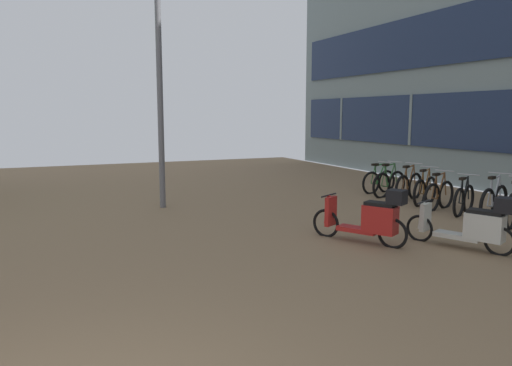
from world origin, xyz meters
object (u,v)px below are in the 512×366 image
bicycle_rack_06 (439,195)px  bicycle_rack_10 (379,181)px  lamp_post (159,67)px  bicycle_rack_08 (409,187)px  scooter_near (370,218)px  bicycle_rack_07 (425,191)px  bicycle_rack_09 (389,184)px  bicycle_rack_05 (464,200)px  bicycle_rack_04 (494,203)px  scooter_mid (474,225)px

bicycle_rack_06 → bicycle_rack_10: (0.28, 2.62, -0.01)m
bicycle_rack_06 → lamp_post: 7.27m
bicycle_rack_06 → bicycle_rack_08: bicycle_rack_08 is taller
scooter_near → bicycle_rack_07: bearing=35.3°
bicycle_rack_07 → bicycle_rack_09: bicycle_rack_09 is taller
scooter_near → bicycle_rack_05: bearing=19.4°
bicycle_rack_08 → scooter_near: scooter_near is taller
scooter_near → bicycle_rack_06: bearing=28.9°
bicycle_rack_05 → bicycle_rack_10: 3.28m
bicycle_rack_05 → lamp_post: 7.64m
bicycle_rack_10 → lamp_post: size_ratio=0.21×
bicycle_rack_04 → bicycle_rack_05: 0.68m
scooter_near → bicycle_rack_10: bearing=50.6°
bicycle_rack_08 → lamp_post: (-6.17, 1.63, 2.98)m
bicycle_rack_08 → scooter_near: 4.86m
bicycle_rack_09 → bicycle_rack_10: bearing=76.2°
bicycle_rack_06 → bicycle_rack_10: bearing=83.9°
bicycle_rack_09 → bicycle_rack_10: 0.67m
bicycle_rack_06 → scooter_mid: (-2.11, -2.93, 0.09)m
scooter_mid → lamp_post: 7.58m
bicycle_rack_09 → scooter_mid: size_ratio=0.80×
bicycle_rack_10 → scooter_near: bearing=-129.4°
bicycle_rack_09 → lamp_post: lamp_post is taller
scooter_mid → bicycle_rack_04: bearing=34.3°
bicycle_rack_04 → scooter_near: bearing=-171.0°
bicycle_rack_04 → bicycle_rack_07: size_ratio=1.09×
bicycle_rack_10 → scooter_mid: size_ratio=0.76×
bicycle_rack_06 → scooter_mid: 3.61m
bicycle_rack_05 → bicycle_rack_09: (0.02, 2.62, 0.02)m
bicycle_rack_08 → scooter_near: (-3.66, -3.20, 0.11)m
bicycle_rack_05 → bicycle_rack_06: (-0.10, 0.66, 0.01)m
bicycle_rack_06 → scooter_near: size_ratio=0.80×
bicycle_rack_04 → bicycle_rack_07: (-0.09, 1.96, -0.02)m
bicycle_rack_04 → scooter_mid: bicycle_rack_04 is taller
bicycle_rack_04 → bicycle_rack_10: 3.93m
bicycle_rack_04 → lamp_post: lamp_post is taller
bicycle_rack_04 → bicycle_rack_06: (-0.27, 1.31, -0.02)m
bicycle_rack_04 → bicycle_rack_06: 1.34m
bicycle_rack_10 → bicycle_rack_04: bearing=-90.2°
bicycle_rack_10 → bicycle_rack_08: bearing=-92.0°
bicycle_rack_06 → scooter_near: scooter_near is taller
bicycle_rack_10 → lamp_post: (-6.22, 0.32, 3.01)m
bicycle_rack_09 → bicycle_rack_04: bearing=-87.4°
bicycle_rack_08 → bicycle_rack_10: bicycle_rack_08 is taller
bicycle_rack_04 → bicycle_rack_10: size_ratio=1.09×
bicycle_rack_09 → bicycle_rack_06: bearing=-93.5°
bicycle_rack_04 → scooter_near: size_ratio=0.86×
bicycle_rack_05 → bicycle_rack_09: 2.62m
bicycle_rack_06 → scooter_mid: bearing=-125.7°
bicycle_rack_10 → scooter_near: 5.84m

